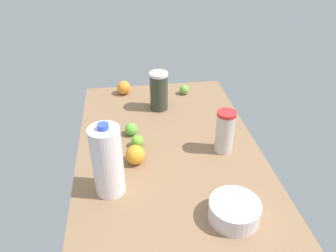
# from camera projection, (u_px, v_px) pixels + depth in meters

# --- Properties ---
(countertop) EXTENTS (1.20, 0.76, 0.03)m
(countertop) POSITION_uv_depth(u_px,v_px,m) (168.00, 148.00, 1.41)
(countertop) COLOR #886647
(countertop) RESTS_ON ground
(mixing_bowl) EXTENTS (0.17, 0.17, 0.07)m
(mixing_bowl) POSITION_uv_depth(u_px,v_px,m) (234.00, 211.00, 1.05)
(mixing_bowl) COLOR silver
(mixing_bowl) RESTS_ON countertop
(tumbler_cup) EXTENTS (0.08, 0.08, 0.18)m
(tumbler_cup) POSITION_uv_depth(u_px,v_px,m) (225.00, 132.00, 1.32)
(tumbler_cup) COLOR beige
(tumbler_cup) RESTS_ON countertop
(milk_jug) EXTENTS (0.11, 0.11, 0.28)m
(milk_jug) POSITION_uv_depth(u_px,v_px,m) (107.00, 161.00, 1.10)
(milk_jug) COLOR white
(milk_jug) RESTS_ON countertop
(shaker_bottle) EXTENTS (0.09, 0.09, 0.19)m
(shaker_bottle) POSITION_uv_depth(u_px,v_px,m) (159.00, 91.00, 1.61)
(shaker_bottle) COLOR #33392D
(shaker_bottle) RESTS_ON countertop
(orange_near_front) EXTENTS (0.07, 0.07, 0.07)m
(orange_near_front) POSITION_uv_depth(u_px,v_px,m) (124.00, 88.00, 1.78)
(orange_near_front) COLOR orange
(orange_near_front) RESTS_ON countertop
(lime_by_jug) EXTENTS (0.06, 0.06, 0.06)m
(lime_by_jug) POSITION_uv_depth(u_px,v_px,m) (131.00, 129.00, 1.45)
(lime_by_jug) COLOR #63BA3D
(lime_by_jug) RESTS_ON countertop
(lime_loose) EXTENTS (0.05, 0.05, 0.05)m
(lime_loose) POSITION_uv_depth(u_px,v_px,m) (137.00, 141.00, 1.38)
(lime_loose) COLOR #6EB733
(lime_loose) RESTS_ON countertop
(lime_beside_bowl) EXTENTS (0.05, 0.05, 0.05)m
(lime_beside_bowl) POSITION_uv_depth(u_px,v_px,m) (184.00, 90.00, 1.79)
(lime_beside_bowl) COLOR #6AA83E
(lime_beside_bowl) RESTS_ON countertop
(orange_far_back) EXTENTS (0.08, 0.08, 0.08)m
(orange_far_back) POSITION_uv_depth(u_px,v_px,m) (135.00, 155.00, 1.28)
(orange_far_back) COLOR orange
(orange_far_back) RESTS_ON countertop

